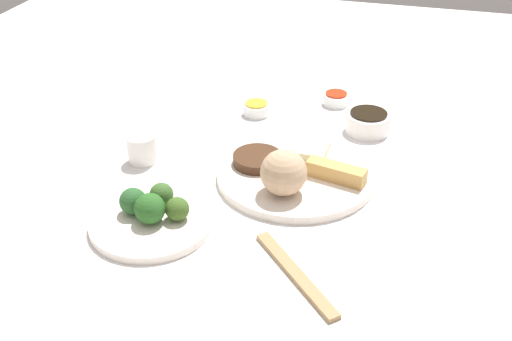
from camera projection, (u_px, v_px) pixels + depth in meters
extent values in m
cube|color=white|center=(296.00, 174.00, 1.18)|extent=(2.20, 2.20, 0.02)
cylinder|color=white|center=(296.00, 175.00, 1.15)|extent=(0.29, 0.29, 0.02)
sphere|color=tan|center=(282.00, 172.00, 1.06)|extent=(0.08, 0.08, 0.08)
cube|color=tan|center=(336.00, 172.00, 1.11)|extent=(0.11, 0.05, 0.03)
cube|color=beige|center=(308.00, 149.00, 1.20)|extent=(0.08, 0.07, 0.01)
cylinder|color=#432716|center=(258.00, 159.00, 1.16)|extent=(0.09, 0.09, 0.02)
cylinder|color=white|center=(152.00, 222.00, 1.02)|extent=(0.20, 0.20, 0.01)
sphere|color=#295E23|center=(150.00, 209.00, 1.00)|extent=(0.05, 0.05, 0.05)
sphere|color=#385F28|center=(161.00, 195.00, 1.04)|extent=(0.04, 0.04, 0.04)
sphere|color=#3C5D21|center=(177.00, 209.00, 1.01)|extent=(0.04, 0.04, 0.04)
sphere|color=#29592A|center=(133.00, 201.00, 1.02)|extent=(0.04, 0.04, 0.04)
cylinder|color=white|center=(368.00, 123.00, 1.30)|extent=(0.09, 0.09, 0.04)
cylinder|color=black|center=(369.00, 113.00, 1.29)|extent=(0.08, 0.08, 0.00)
cylinder|color=white|center=(336.00, 99.00, 1.41)|extent=(0.06, 0.06, 0.02)
cylinder|color=red|center=(336.00, 94.00, 1.41)|extent=(0.05, 0.05, 0.00)
cylinder|color=white|center=(256.00, 109.00, 1.37)|extent=(0.06, 0.06, 0.02)
cylinder|color=yellow|center=(256.00, 103.00, 1.36)|extent=(0.05, 0.05, 0.00)
cylinder|color=white|center=(142.00, 148.00, 1.19)|extent=(0.06, 0.06, 0.05)
cube|color=#A27F51|center=(295.00, 274.00, 0.92)|extent=(0.16, 0.17, 0.01)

